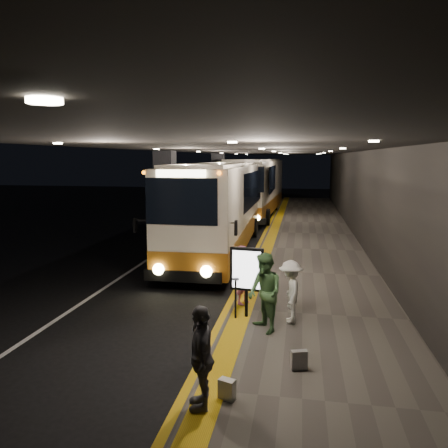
% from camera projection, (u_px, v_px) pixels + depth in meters
% --- Properties ---
extents(ground, '(90.00, 90.00, 0.00)m').
position_uv_depth(ground, '(173.00, 278.00, 15.04)').
color(ground, black).
extents(lane_line_white, '(0.12, 50.00, 0.01)m').
position_uv_depth(lane_line_white, '(167.00, 247.00, 20.22)').
color(lane_line_white, silver).
rests_on(lane_line_white, ground).
extents(kerb_stripe_yellow, '(0.18, 50.00, 0.01)m').
position_uv_depth(kerb_stripe_yellow, '(256.00, 250.00, 19.50)').
color(kerb_stripe_yellow, gold).
rests_on(kerb_stripe_yellow, ground).
extents(sidewalk, '(4.50, 50.00, 0.15)m').
position_uv_depth(sidewalk, '(311.00, 251.00, 19.08)').
color(sidewalk, '#514C44').
rests_on(sidewalk, ground).
extents(tactile_strip, '(0.50, 50.00, 0.01)m').
position_uv_depth(tactile_strip, '(267.00, 247.00, 19.39)').
color(tactile_strip, gold).
rests_on(tactile_strip, sidewalk).
extents(terminal_wall, '(0.10, 50.00, 6.00)m').
position_uv_depth(terminal_wall, '(368.00, 184.00, 18.25)').
color(terminal_wall, black).
rests_on(terminal_wall, ground).
extents(support_columns, '(0.80, 24.80, 4.40)m').
position_uv_depth(support_columns, '(166.00, 202.00, 18.87)').
color(support_columns, black).
rests_on(support_columns, ground).
extents(canopy, '(9.00, 50.00, 0.40)m').
position_uv_depth(canopy, '(261.00, 146.00, 18.79)').
color(canopy, black).
rests_on(canopy, support_columns).
extents(coach_main, '(2.78, 12.13, 3.76)m').
position_uv_depth(coach_main, '(219.00, 212.00, 18.76)').
color(coach_main, beige).
rests_on(coach_main, ground).
extents(coach_second, '(3.11, 12.45, 3.88)m').
position_uv_depth(coach_second, '(255.00, 190.00, 30.32)').
color(coach_second, beige).
rests_on(coach_second, ground).
extents(coach_third, '(2.64, 11.29, 3.53)m').
position_uv_depth(coach_third, '(269.00, 181.00, 45.87)').
color(coach_third, beige).
rests_on(coach_third, ground).
extents(passenger_boarding, '(0.58, 0.69, 1.61)m').
position_uv_depth(passenger_boarding, '(244.00, 275.00, 11.81)').
color(passenger_boarding, '#D16191').
rests_on(passenger_boarding, sidewalk).
extents(passenger_waiting_green, '(0.94, 1.04, 1.82)m').
position_uv_depth(passenger_waiting_green, '(265.00, 293.00, 9.89)').
color(passenger_waiting_green, '#436E3D').
rests_on(passenger_waiting_green, sidewalk).
extents(passenger_waiting_white, '(0.51, 1.01, 1.52)m').
position_uv_depth(passenger_waiting_white, '(290.00, 291.00, 10.49)').
color(passenger_waiting_white, white).
rests_on(passenger_waiting_white, sidewalk).
extents(passenger_waiting_grey, '(0.73, 1.08, 1.69)m').
position_uv_depth(passenger_waiting_grey, '(201.00, 357.00, 6.86)').
color(passenger_waiting_grey, '#57565C').
rests_on(passenger_waiting_grey, sidewalk).
extents(bag_polka, '(0.33, 0.22, 0.37)m').
position_uv_depth(bag_polka, '(299.00, 360.00, 8.19)').
color(bag_polka, black).
rests_on(bag_polka, sidewalk).
extents(bag_plain, '(0.31, 0.24, 0.34)m').
position_uv_depth(bag_plain, '(227.00, 389.00, 7.19)').
color(bag_plain, silver).
rests_on(bag_plain, sidewalk).
extents(info_sign, '(0.84, 0.22, 1.77)m').
position_uv_depth(info_sign, '(247.00, 271.00, 10.75)').
color(info_sign, black).
rests_on(info_sign, sidewalk).
extents(stanchion_post, '(0.05, 0.05, 1.01)m').
position_uv_depth(stanchion_post, '(236.00, 299.00, 10.75)').
color(stanchion_post, black).
rests_on(stanchion_post, sidewalk).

